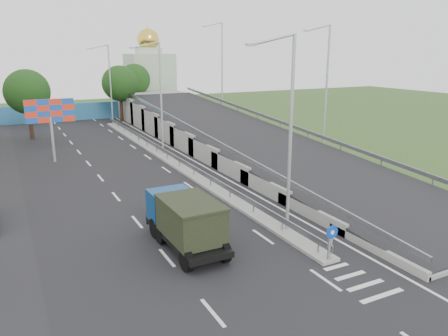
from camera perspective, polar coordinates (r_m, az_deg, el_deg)
ground at (r=19.71m, az=17.77°, el=-14.32°), size 160.00×160.00×0.00m
road_surface at (r=34.61m, az=-9.83°, el=-1.01°), size 26.00×90.00×0.04m
median at (r=39.16m, az=-7.40°, el=1.12°), size 1.00×44.00×0.20m
overpass_ramp at (r=41.84m, az=2.26°, el=4.44°), size 10.00×50.00×3.50m
median_guardrail at (r=39.01m, az=-7.43°, el=2.04°), size 0.09×44.00×0.71m
sign_bollard at (r=20.65m, az=13.75°, el=-9.41°), size 0.64×0.23×1.67m
lamp_post_near at (r=22.23m, az=8.34°, el=5.51°), size 2.74×0.18×10.08m
lamp_post_mid at (r=40.12m, az=-8.51°, el=9.69°), size 2.74×0.18×10.08m
lamp_post_far at (r=59.38m, az=-14.82°, el=11.04°), size 2.74×0.18×10.08m
blue_wall at (r=64.99m, az=-19.27°, el=6.92°), size 30.00×0.50×2.40m
church at (r=75.47m, az=-9.68°, el=11.68°), size 7.00×7.00×13.80m
billboard at (r=40.39m, az=-21.76°, el=6.51°), size 4.00×0.24×5.50m
tree_left_mid at (r=52.13m, az=-24.32°, el=9.04°), size 4.80×4.80×7.60m
tree_median_far at (r=61.79m, az=-13.45°, el=10.68°), size 4.80×4.80×7.60m
tree_ramp_far at (r=69.55m, az=-11.61°, el=11.22°), size 4.80×4.80×7.60m
dump_truck at (r=21.60m, az=-5.13°, el=-6.68°), size 2.40×6.00×2.63m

